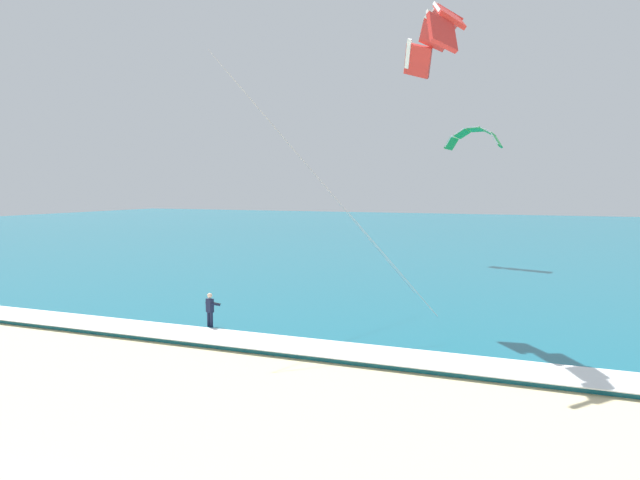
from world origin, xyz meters
name	(u,v)px	position (x,y,z in m)	size (l,w,h in m)	color
sea	(499,237)	(0.00, 74.31, 0.10)	(200.00, 120.00, 0.20)	#146075
surf_foam	(286,344)	(0.00, 15.31, 0.22)	(200.00, 2.39, 0.04)	white
surfboard	(210,330)	(-4.51, 16.86, 0.03)	(0.91, 1.46, 0.09)	#E04C38
kitesurfer	(210,310)	(-4.50, 16.87, 0.94)	(0.64, 0.64, 1.69)	#191E38
kite_primary	(435,33)	(4.39, 20.87, 12.85)	(10.67, 6.58, 12.73)	red
kite_distant	(474,136)	(1.69, 45.93, 10.39)	(4.91, 2.50, 1.82)	green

